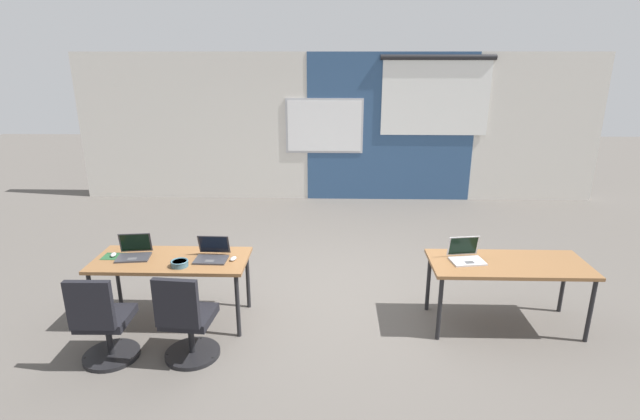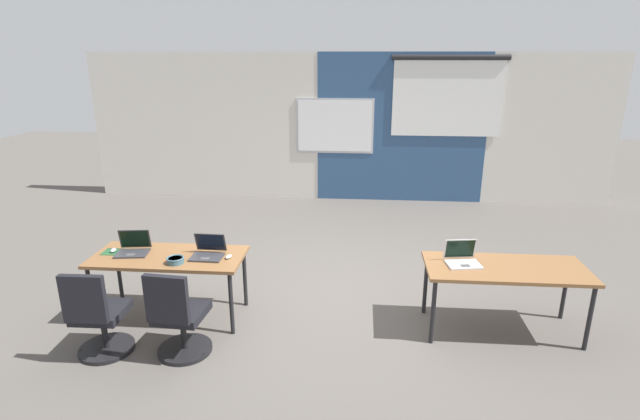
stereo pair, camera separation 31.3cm
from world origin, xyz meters
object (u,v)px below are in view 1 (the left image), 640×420
Objects in this scene: desk_near_left at (171,264)px; mouse_near_left_inner at (233,259)px; laptop_near_left_end at (134,252)px; chair_near_left_inner at (187,325)px; mouse_near_left_end at (113,255)px; snack_bowl at (180,263)px; chair_near_left_end at (103,326)px; desk_near_right at (508,268)px; laptop_near_left_inner at (212,254)px; laptop_near_right_inner at (466,256)px.

mouse_near_left_inner is at bearing -1.72° from desk_near_left.
laptop_near_left_end reaches higher than desk_near_left.
mouse_near_left_end is at bearing -32.87° from chair_near_left_inner.
chair_near_left_inner is at bearing -37.98° from mouse_near_left_end.
chair_near_left_inner is 0.68m from snack_bowl.
chair_near_left_inner is (0.76, 0.05, 0.00)m from chair_near_left_end.
laptop_near_left_inner is (-3.07, 0.01, 0.11)m from desk_near_right.
laptop_near_right_inner reaches higher than snack_bowl.
laptop_near_left_inner is at bearing 171.74° from mouse_near_left_inner.
mouse_near_left_end is at bearing 163.67° from snack_bowl.
laptop_near_right_inner is 1.09× the size of laptop_near_left_inner.
desk_near_left is at bearing 178.28° from mouse_near_left_inner.
laptop_near_right_inner is 2.64m from laptop_near_left_inner.
chair_near_left_end reaches higher than desk_near_left.
desk_near_right is 2.84m from mouse_near_left_inner.
laptop_near_left_end reaches higher than mouse_near_left_inner.
laptop_near_right_inner is (-0.43, 0.05, 0.11)m from desk_near_right.
laptop_near_left_end is 1.14m from chair_near_left_inner.
laptop_near_right_inner is at bearing 2.19° from laptop_near_left_inner.
laptop_near_left_inner is at bearing 171.94° from laptop_near_right_inner.
desk_near_right is 1.74× the size of chair_near_left_end.
mouse_near_left_end is 0.29× the size of laptop_near_right_inner.
mouse_near_left_end is at bearing 177.36° from mouse_near_left_inner.
laptop_near_left_inner reaches higher than mouse_near_left_inner.
laptop_near_left_inner is at bearing -91.36° from chair_near_left_inner.
chair_near_left_inner is 5.18× the size of snack_bowl.
desk_near_left is 14.73× the size of mouse_near_left_end.
snack_bowl is at bearing -64.52° from chair_near_left_inner.
chair_near_left_inner is (-0.08, -0.73, -0.39)m from laptop_near_left_inner.
snack_bowl reaches higher than mouse_near_left_end.
mouse_near_left_end is (-0.22, -0.00, -0.03)m from laptop_near_left_end.
mouse_near_left_end is (-4.12, 0.04, 0.08)m from desk_near_right.
mouse_near_left_end is at bearing 179.45° from desk_near_right.
laptop_near_right_inner is at bearing -159.13° from chair_near_left_inner.
snack_bowl is at bearing -51.05° from desk_near_left.
mouse_near_left_end reaches higher than desk_near_left.
chair_near_left_end is at bearing -117.85° from desk_near_left.
desk_near_right is 4.34× the size of laptop_near_right_inner.
mouse_near_left_end is 1.06m from laptop_near_left_inner.
laptop_near_right_inner is 2.93m from snack_bowl.
chair_near_left_inner is at bearing -177.47° from chair_near_left_end.
mouse_near_left_inner is (0.23, -0.03, -0.03)m from laptop_near_left_inner.
chair_near_left_end is (-0.01, -0.81, -0.39)m from laptop_near_left_end.
laptop_near_left_end is 1.08× the size of laptop_near_left_inner.
desk_near_left is 0.85m from chair_near_left_inner.
laptop_near_left_inner is 0.84m from chair_near_left_inner.
snack_bowl is at bearing -16.33° from mouse_near_left_end.
laptop_near_left_end reaches higher than mouse_near_left_end.
laptop_near_left_inner is at bearing -1.41° from mouse_near_left_end.
mouse_near_left_inner is 0.63× the size of snack_bowl.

